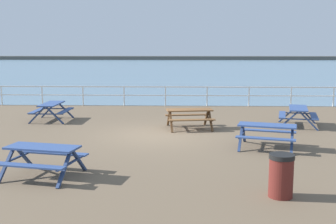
{
  "coord_description": "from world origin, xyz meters",
  "views": [
    {
      "loc": [
        0.87,
        -14.99,
        3.21
      ],
      "look_at": [
        0.38,
        0.38,
        0.8
      ],
      "focal_mm": 44.25,
      "sensor_mm": 36.0,
      "label": 1
    }
  ],
  "objects_px": {
    "picnic_table_near_left": "(267,130)",
    "picnic_table_corner": "(298,112)",
    "picnic_table_far_right": "(43,154)",
    "litter_bin": "(281,175)",
    "picnic_table_near_right": "(52,108)",
    "picnic_table_mid_centre": "(189,114)"
  },
  "relations": [
    {
      "from": "picnic_table_near_right",
      "to": "picnic_table_far_right",
      "type": "bearing_deg",
      "value": -163.24
    },
    {
      "from": "picnic_table_near_right",
      "to": "litter_bin",
      "type": "bearing_deg",
      "value": -138.62
    },
    {
      "from": "picnic_table_mid_centre",
      "to": "litter_bin",
      "type": "bearing_deg",
      "value": -84.97
    },
    {
      "from": "picnic_table_near_left",
      "to": "picnic_table_corner",
      "type": "xyz_separation_m",
      "value": [
        2.05,
        3.85,
        0.0
      ]
    },
    {
      "from": "picnic_table_near_left",
      "to": "picnic_table_far_right",
      "type": "distance_m",
      "value": 6.94
    },
    {
      "from": "picnic_table_near_right",
      "to": "picnic_table_near_left",
      "type": "bearing_deg",
      "value": -118.77
    },
    {
      "from": "picnic_table_near_left",
      "to": "litter_bin",
      "type": "xyz_separation_m",
      "value": [
        -0.59,
        -4.39,
        -0.1
      ]
    },
    {
      "from": "picnic_table_near_right",
      "to": "picnic_table_mid_centre",
      "type": "height_order",
      "value": "same"
    },
    {
      "from": "picnic_table_far_right",
      "to": "litter_bin",
      "type": "bearing_deg",
      "value": -0.77
    },
    {
      "from": "picnic_table_near_left",
      "to": "litter_bin",
      "type": "distance_m",
      "value": 4.43
    },
    {
      "from": "picnic_table_corner",
      "to": "picnic_table_near_left",
      "type": "bearing_deg",
      "value": 165.7
    },
    {
      "from": "picnic_table_mid_centre",
      "to": "picnic_table_far_right",
      "type": "bearing_deg",
      "value": -129.13
    },
    {
      "from": "picnic_table_near_left",
      "to": "picnic_table_near_right",
      "type": "relative_size",
      "value": 1.17
    },
    {
      "from": "picnic_table_mid_centre",
      "to": "picnic_table_corner",
      "type": "xyz_separation_m",
      "value": [
        4.47,
        0.62,
        0.0
      ]
    },
    {
      "from": "picnic_table_far_right",
      "to": "picnic_table_mid_centre",
      "type": "bearing_deg",
      "value": 71.15
    },
    {
      "from": "picnic_table_near_left",
      "to": "picnic_table_mid_centre",
      "type": "bearing_deg",
      "value": 142.44
    },
    {
      "from": "picnic_table_near_right",
      "to": "picnic_table_far_right",
      "type": "distance_m",
      "value": 8.26
    },
    {
      "from": "picnic_table_mid_centre",
      "to": "picnic_table_far_right",
      "type": "distance_m",
      "value": 7.4
    },
    {
      "from": "picnic_table_near_right",
      "to": "picnic_table_far_right",
      "type": "xyz_separation_m",
      "value": [
        2.27,
        -7.95,
        0.0
      ]
    },
    {
      "from": "picnic_table_far_right",
      "to": "litter_bin",
      "type": "height_order",
      "value": "litter_bin"
    },
    {
      "from": "litter_bin",
      "to": "picnic_table_far_right",
      "type": "bearing_deg",
      "value": 167.43
    },
    {
      "from": "picnic_table_near_left",
      "to": "litter_bin",
      "type": "height_order",
      "value": "litter_bin"
    }
  ]
}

